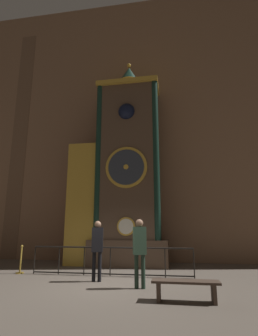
{
  "coord_description": "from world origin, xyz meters",
  "views": [
    {
      "loc": [
        1.77,
        -7.76,
        1.57
      ],
      "look_at": [
        -0.15,
        3.75,
        4.23
      ],
      "focal_mm": 28.0,
      "sensor_mm": 36.0,
      "label": 1
    }
  ],
  "objects_px": {
    "clock_tower": "(121,174)",
    "visitor_far": "(140,246)",
    "stanchion_post": "(20,264)",
    "visitor_bench": "(186,286)",
    "visitor_near": "(97,244)"
  },
  "relations": [
    {
      "from": "clock_tower",
      "to": "visitor_far",
      "type": "relative_size",
      "value": 5.36
    },
    {
      "from": "visitor_near",
      "to": "stanchion_post",
      "type": "relative_size",
      "value": 1.84
    },
    {
      "from": "visitor_near",
      "to": "visitor_far",
      "type": "distance_m",
      "value": 1.56
    },
    {
      "from": "visitor_bench",
      "to": "clock_tower",
      "type": "bearing_deg",
      "value": 115.75
    },
    {
      "from": "clock_tower",
      "to": "visitor_bench",
      "type": "relative_size",
      "value": 6.54
    },
    {
      "from": "stanchion_post",
      "to": "visitor_bench",
      "type": "height_order",
      "value": "stanchion_post"
    },
    {
      "from": "clock_tower",
      "to": "stanchion_post",
      "type": "xyz_separation_m",
      "value": [
        -3.08,
        -2.5,
        -3.66
      ]
    },
    {
      "from": "clock_tower",
      "to": "stanchion_post",
      "type": "distance_m",
      "value": 5.4
    },
    {
      "from": "clock_tower",
      "to": "visitor_near",
      "type": "distance_m",
      "value": 4.49
    },
    {
      "from": "clock_tower",
      "to": "visitor_far",
      "type": "distance_m",
      "value": 5.21
    },
    {
      "from": "stanchion_post",
      "to": "visitor_bench",
      "type": "bearing_deg",
      "value": -25.88
    },
    {
      "from": "stanchion_post",
      "to": "clock_tower",
      "type": "bearing_deg",
      "value": 39.14
    },
    {
      "from": "clock_tower",
      "to": "visitor_near",
      "type": "height_order",
      "value": "clock_tower"
    },
    {
      "from": "stanchion_post",
      "to": "visitor_bench",
      "type": "distance_m",
      "value": 6.22
    },
    {
      "from": "clock_tower",
      "to": "visitor_bench",
      "type": "bearing_deg",
      "value": -64.25
    }
  ]
}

